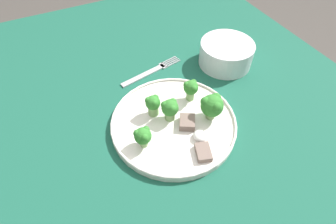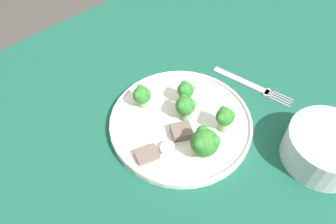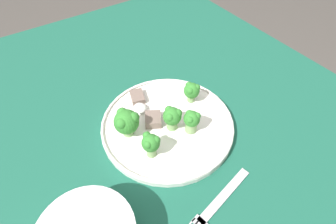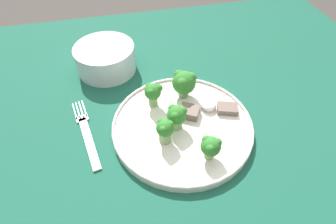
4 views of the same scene
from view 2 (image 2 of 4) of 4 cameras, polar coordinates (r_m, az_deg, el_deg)
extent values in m
cube|color=#195642|center=(0.66, 5.52, -2.68)|extent=(1.20, 0.96, 0.03)
cylinder|color=brown|center=(1.42, 7.00, 10.06)|extent=(0.06, 0.06, 0.73)
cylinder|color=white|center=(0.64, 2.21, -1.98)|extent=(0.28, 0.28, 0.01)
torus|color=white|center=(0.63, 2.23, -1.48)|extent=(0.28, 0.28, 0.01)
cube|color=#B2B2B7|center=(0.74, 12.51, 5.36)|extent=(0.04, 0.13, 0.00)
cube|color=#B2B2B7|center=(0.73, 17.07, 3.14)|extent=(0.03, 0.02, 0.00)
cube|color=#B2B2B7|center=(0.72, 18.57, 1.76)|extent=(0.01, 0.05, 0.00)
cube|color=#B2B2B7|center=(0.72, 18.78, 2.09)|extent=(0.01, 0.05, 0.00)
cube|color=#B2B2B7|center=(0.73, 18.98, 2.41)|extent=(0.01, 0.05, 0.00)
cube|color=#B2B2B7|center=(0.73, 19.18, 2.72)|extent=(0.01, 0.05, 0.00)
cylinder|color=silver|center=(0.64, 25.74, -5.63)|extent=(0.14, 0.14, 0.06)
cylinder|color=white|center=(0.64, 25.59, -5.88)|extent=(0.12, 0.12, 0.05)
cylinder|color=#7FA866|center=(0.63, 2.93, -0.30)|extent=(0.02, 0.02, 0.02)
sphere|color=#337F2D|center=(0.61, 3.02, 1.10)|extent=(0.04, 0.04, 0.04)
sphere|color=#337F2D|center=(0.60, 2.30, 1.07)|extent=(0.02, 0.02, 0.02)
sphere|color=#337F2D|center=(0.61, 4.07, 1.39)|extent=(0.02, 0.02, 0.02)
sphere|color=#337F2D|center=(0.62, 2.77, 2.38)|extent=(0.02, 0.02, 0.02)
cylinder|color=#7FA866|center=(0.65, -4.46, 1.70)|extent=(0.02, 0.02, 0.02)
sphere|color=#337F2D|center=(0.64, -4.58, 2.97)|extent=(0.04, 0.04, 0.04)
sphere|color=#337F2D|center=(0.63, -5.35, 2.98)|extent=(0.02, 0.02, 0.02)
sphere|color=#337F2D|center=(0.63, -3.72, 3.27)|extent=(0.02, 0.02, 0.02)
sphere|color=#337F2D|center=(0.64, -4.80, 4.12)|extent=(0.02, 0.02, 0.02)
cylinder|color=#7FA866|center=(0.59, 6.17, -6.77)|extent=(0.02, 0.02, 0.02)
sphere|color=#337F2D|center=(0.56, 6.39, -5.28)|extent=(0.05, 0.05, 0.05)
sphere|color=#337F2D|center=(0.55, 5.44, -5.51)|extent=(0.02, 0.02, 0.02)
sphere|color=#337F2D|center=(0.55, 7.99, -4.97)|extent=(0.02, 0.02, 0.02)
sphere|color=#337F2D|center=(0.56, 6.02, -3.43)|extent=(0.02, 0.02, 0.02)
cylinder|color=#7FA866|center=(0.66, 2.98, 2.42)|extent=(0.02, 0.02, 0.02)
sphere|color=#337F2D|center=(0.64, 3.07, 3.83)|extent=(0.03, 0.03, 0.03)
sphere|color=#337F2D|center=(0.63, 2.46, 3.85)|extent=(0.01, 0.01, 0.01)
sphere|color=#337F2D|center=(0.63, 3.96, 4.10)|extent=(0.01, 0.01, 0.01)
sphere|color=#337F2D|center=(0.64, 2.85, 4.90)|extent=(0.01, 0.01, 0.01)
cylinder|color=#7FA866|center=(0.62, 9.60, -2.21)|extent=(0.02, 0.02, 0.02)
sphere|color=#337F2D|center=(0.60, 9.89, -0.82)|extent=(0.03, 0.03, 0.03)
sphere|color=#337F2D|center=(0.59, 9.36, -0.88)|extent=(0.02, 0.02, 0.02)
sphere|color=#337F2D|center=(0.60, 10.95, -0.57)|extent=(0.02, 0.02, 0.02)
sphere|color=#337F2D|center=(0.60, 9.66, 0.37)|extent=(0.02, 0.02, 0.02)
cube|color=#756056|center=(0.61, 2.45, -3.46)|extent=(0.05, 0.05, 0.02)
cube|color=#756056|center=(0.58, -3.68, -7.38)|extent=(0.05, 0.04, 0.01)
ellipsoid|color=white|center=(0.59, -0.20, -6.11)|extent=(0.03, 0.03, 0.02)
camera|label=1|loc=(0.44, -54.85, 26.57)|focal=28.00mm
camera|label=3|loc=(0.59, 47.06, 30.35)|focal=28.00mm
camera|label=4|loc=(0.71, -12.90, 41.04)|focal=28.00mm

